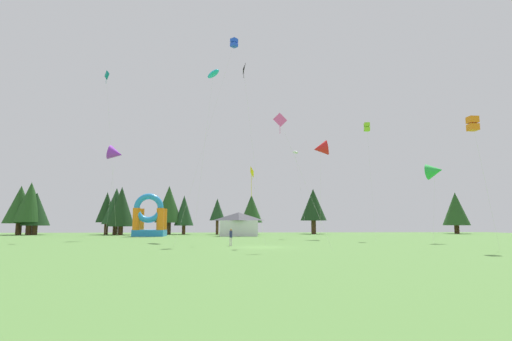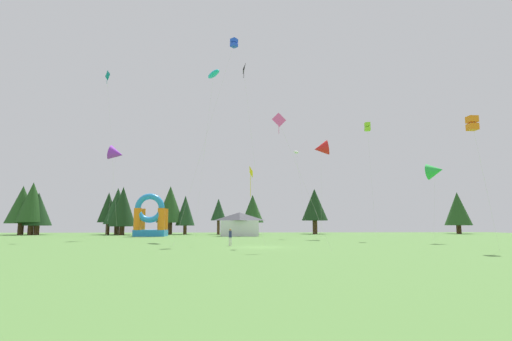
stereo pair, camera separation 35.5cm
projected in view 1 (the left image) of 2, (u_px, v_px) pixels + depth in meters
name	position (u px, v px, depth m)	size (l,w,h in m)	color
ground_plane	(263.00, 247.00, 38.01)	(120.00, 120.00, 0.00)	#5B8C42
kite_yellow_diamond	(251.00, 174.00, 38.22)	(1.88, 2.92, 7.24)	yellow
kite_cyan_parafoil	(213.00, 74.00, 58.94)	(4.33, 9.11, 23.96)	#19B7CC
kite_blue_box	(234.00, 43.00, 50.45)	(6.34, 6.81, 24.68)	blue
kite_black_diamond	(243.00, 70.00, 51.66)	(2.98, 3.39, 22.02)	black
kite_white_parafoil	(295.00, 152.00, 63.46)	(1.28, 5.85, 13.52)	white
kite_orange_box	(473.00, 124.00, 34.79)	(2.00, 0.78, 11.16)	orange
kite_purple_delta	(116.00, 154.00, 56.17)	(2.25, 4.58, 12.80)	purple
kite_pink_diamond	(280.00, 122.00, 36.19)	(4.40, 2.68, 11.59)	#EA599E
kite_red_delta	(321.00, 149.00, 61.06)	(2.58, 4.51, 14.44)	red
kite_teal_diamond	(106.00, 77.00, 57.62)	(0.88, 9.01, 23.25)	#0C7F7A
kite_lime_box	(367.00, 127.00, 56.74)	(0.80, 3.26, 15.95)	#8CD826
kite_green_delta	(435.00, 171.00, 48.16)	(2.65, 2.70, 9.28)	green
person_left_edge	(231.00, 236.00, 40.31)	(0.36, 0.36, 1.66)	silver
inflatable_yellow_castle	(150.00, 220.00, 69.09)	(5.13, 4.38, 7.12)	#268CD8
festival_tent	(239.00, 224.00, 70.59)	(6.38, 4.13, 4.04)	silver
tree_row_0	(20.00, 205.00, 78.45)	(5.86, 5.86, 9.34)	#4C331E
tree_row_1	(35.00, 209.00, 80.48)	(3.13, 3.13, 7.11)	#4C331E
tree_row_2	(30.00, 202.00, 77.91)	(5.75, 5.75, 9.97)	#4C331E
tree_row_3	(36.00, 209.00, 78.06)	(5.17, 5.17, 8.00)	#4C331E
tree_row_4	(107.00, 207.00, 80.02)	(4.03, 4.03, 8.20)	#4C331E
tree_row_5	(116.00, 206.00, 79.35)	(5.16, 5.16, 8.98)	#4C331E
tree_row_6	(121.00, 207.00, 77.63)	(5.03, 5.03, 9.05)	#4C331E
tree_row_7	(169.00, 204.00, 81.41)	(5.36, 5.36, 9.54)	#4C331E
tree_row_8	(184.00, 211.00, 81.04)	(3.77, 3.77, 7.63)	#4C331E
tree_row_9	(217.00, 210.00, 80.98)	(3.02, 3.02, 7.00)	#4C331E
tree_row_10	(251.00, 209.00, 80.83)	(4.30, 4.30, 7.75)	#4C331E
tree_row_11	(313.00, 205.00, 85.07)	(5.34, 5.34, 9.27)	#4C331E
tree_row_12	(456.00, 209.00, 86.52)	(5.44, 5.44, 8.66)	#4C331E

